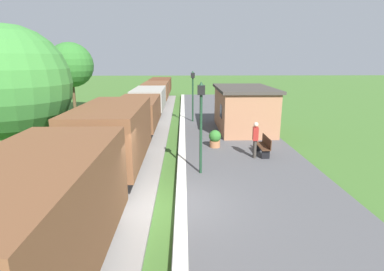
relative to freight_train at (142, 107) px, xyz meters
The scene contains 16 objects.
ground_plane 12.16m from the freight_train, 78.53° to the right, with size 160.00×160.00×0.00m, color #3D6628.
platform_slab 13.16m from the freight_train, 64.67° to the right, with size 6.00×60.00×0.25m, color #4C4C4F.
platform_edge_stripe 12.22m from the freight_train, 76.68° to the right, with size 0.36×60.00×0.01m, color silver.
track_ballast 11.92m from the freight_train, 90.00° to the right, with size 3.80×60.00×0.12m, color gray.
rail_near 11.92m from the freight_train, 86.52° to the right, with size 0.07×60.00×0.14m, color slate.
rail_far 11.92m from the freight_train, 93.48° to the right, with size 0.07×60.00×0.14m, color slate.
freight_train is the anchor object (origin of this frame).
station_hut 6.98m from the freight_train, 13.02° to the right, with size 3.50×5.80×2.78m.
bench_near_hut 9.74m from the freight_train, 45.74° to the right, with size 0.42×1.50×0.91m.
person_waiting 9.64m from the freight_train, 49.68° to the right, with size 0.29×0.41×1.71m.
potted_planter 7.23m from the freight_train, 50.83° to the right, with size 0.64×0.64×0.92m.
lamp_post_near 9.98m from the freight_train, 68.81° to the right, with size 0.28×0.28×3.70m.
lamp_post_far 3.96m from the freight_train, 17.40° to the left, with size 0.28×0.28×3.70m.
tree_trackside_mid 9.63m from the freight_train, 114.96° to the right, with size 4.59×4.59×6.11m.
tree_trackside_far 7.26m from the freight_train, 157.49° to the right, with size 3.32×3.32×5.77m.
tree_field_left 9.59m from the freight_train, 138.39° to the left, with size 3.83×3.83×6.18m.
Camera 1 is at (0.50, -8.78, 4.79)m, focal length 27.76 mm.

